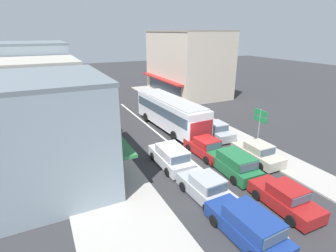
{
  "coord_description": "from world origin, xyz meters",
  "views": [
    {
      "loc": [
        -9.72,
        -16.47,
        9.54
      ],
      "look_at": [
        0.41,
        4.15,
        1.2
      ],
      "focal_mm": 28.0,
      "sensor_mm": 36.0,
      "label": 1
    }
  ],
  "objects_px": {
    "wagon_queue_far_back": "(248,226)",
    "parked_sedan_kerb_second": "(216,130)",
    "sedan_adjacent_lane_trail": "(206,148)",
    "parked_hatchback_kerb_rear": "(162,102)",
    "parked_sedan_kerb_third": "(186,114)",
    "traffic_light_downstreet": "(90,87)",
    "pedestrian_with_handbag_near": "(114,137)",
    "parked_sedan_kerb_front": "(258,153)",
    "directional_road_sign": "(260,120)",
    "wagon_behind_bus_mid": "(234,164)",
    "city_bus": "(170,111)",
    "sedan_behind_bus_near": "(285,198)",
    "wagon_queue_gap_filler": "(171,157)",
    "sedan_adjacent_lane_lead": "(206,188)"
  },
  "relations": [
    {
      "from": "city_bus",
      "to": "traffic_light_downstreet",
      "type": "distance_m",
      "value": 12.51
    },
    {
      "from": "wagon_queue_far_back",
      "to": "directional_road_sign",
      "type": "relative_size",
      "value": 1.27
    },
    {
      "from": "city_bus",
      "to": "wagon_queue_gap_filler",
      "type": "height_order",
      "value": "city_bus"
    },
    {
      "from": "traffic_light_downstreet",
      "to": "pedestrian_with_handbag_near",
      "type": "relative_size",
      "value": 2.58
    },
    {
      "from": "parked_sedan_kerb_front",
      "to": "traffic_light_downstreet",
      "type": "height_order",
      "value": "traffic_light_downstreet"
    },
    {
      "from": "wagon_behind_bus_mid",
      "to": "sedan_adjacent_lane_lead",
      "type": "distance_m",
      "value": 3.76
    },
    {
      "from": "wagon_queue_gap_filler",
      "to": "parked_sedan_kerb_front",
      "type": "distance_m",
      "value": 6.77
    },
    {
      "from": "city_bus",
      "to": "parked_sedan_kerb_front",
      "type": "relative_size",
      "value": 2.59
    },
    {
      "from": "wagon_queue_far_back",
      "to": "directional_road_sign",
      "type": "distance_m",
      "value": 11.03
    },
    {
      "from": "wagon_queue_far_back",
      "to": "directional_road_sign",
      "type": "xyz_separation_m",
      "value": [
        7.84,
        7.51,
        1.96
      ]
    },
    {
      "from": "wagon_queue_far_back",
      "to": "sedan_behind_bus_near",
      "type": "distance_m",
      "value": 3.64
    },
    {
      "from": "parked_sedan_kerb_third",
      "to": "pedestrian_with_handbag_near",
      "type": "height_order",
      "value": "pedestrian_with_handbag_near"
    },
    {
      "from": "sedan_behind_bus_near",
      "to": "city_bus",
      "type": "bearing_deg",
      "value": 90.1
    },
    {
      "from": "parked_sedan_kerb_second",
      "to": "sedan_behind_bus_near",
      "type": "bearing_deg",
      "value": -105.08
    },
    {
      "from": "wagon_behind_bus_mid",
      "to": "parked_sedan_kerb_third",
      "type": "distance_m",
      "value": 12.42
    },
    {
      "from": "parked_sedan_kerb_third",
      "to": "directional_road_sign",
      "type": "bearing_deg",
      "value": -82.48
    },
    {
      "from": "wagon_queue_far_back",
      "to": "parked_sedan_kerb_second",
      "type": "relative_size",
      "value": 1.07
    },
    {
      "from": "sedan_adjacent_lane_trail",
      "to": "pedestrian_with_handbag_near",
      "type": "relative_size",
      "value": 2.61
    },
    {
      "from": "wagon_queue_far_back",
      "to": "pedestrian_with_handbag_near",
      "type": "distance_m",
      "value": 13.32
    },
    {
      "from": "parked_sedan_kerb_front",
      "to": "parked_hatchback_kerb_rear",
      "type": "height_order",
      "value": "parked_hatchback_kerb_rear"
    },
    {
      "from": "sedan_adjacent_lane_lead",
      "to": "traffic_light_downstreet",
      "type": "xyz_separation_m",
      "value": [
        -2.48,
        22.65,
        2.19
      ]
    },
    {
      "from": "sedan_behind_bus_near",
      "to": "parked_hatchback_kerb_rear",
      "type": "relative_size",
      "value": 1.13
    },
    {
      "from": "sedan_behind_bus_near",
      "to": "directional_road_sign",
      "type": "relative_size",
      "value": 1.18
    },
    {
      "from": "parked_sedan_kerb_third",
      "to": "parked_hatchback_kerb_rear",
      "type": "bearing_deg",
      "value": 92.7
    },
    {
      "from": "parked_sedan_kerb_third",
      "to": "parked_hatchback_kerb_rear",
      "type": "distance_m",
      "value": 5.87
    },
    {
      "from": "parked_sedan_kerb_third",
      "to": "traffic_light_downstreet",
      "type": "distance_m",
      "value": 12.86
    },
    {
      "from": "parked_sedan_kerb_front",
      "to": "pedestrian_with_handbag_near",
      "type": "relative_size",
      "value": 2.59
    },
    {
      "from": "parked_hatchback_kerb_rear",
      "to": "pedestrian_with_handbag_near",
      "type": "bearing_deg",
      "value": -132.21
    },
    {
      "from": "sedan_adjacent_lane_trail",
      "to": "parked_hatchback_kerb_rear",
      "type": "height_order",
      "value": "parked_hatchback_kerb_rear"
    },
    {
      "from": "wagon_queue_gap_filler",
      "to": "sedan_behind_bus_near",
      "type": "height_order",
      "value": "wagon_queue_gap_filler"
    },
    {
      "from": "traffic_light_downstreet",
      "to": "pedestrian_with_handbag_near",
      "type": "bearing_deg",
      "value": -92.54
    },
    {
      "from": "sedan_behind_bus_near",
      "to": "parked_sedan_kerb_front",
      "type": "xyz_separation_m",
      "value": [
        2.84,
        5.07,
        0.0
      ]
    },
    {
      "from": "parked_sedan_kerb_front",
      "to": "parked_hatchback_kerb_rear",
      "type": "xyz_separation_m",
      "value": [
        -0.1,
        17.23,
        0.05
      ]
    },
    {
      "from": "city_bus",
      "to": "sedan_adjacent_lane_lead",
      "type": "bearing_deg",
      "value": -106.35
    },
    {
      "from": "parked_sedan_kerb_front",
      "to": "traffic_light_downstreet",
      "type": "relative_size",
      "value": 1.01
    },
    {
      "from": "wagon_queue_far_back",
      "to": "traffic_light_downstreet",
      "type": "relative_size",
      "value": 1.09
    },
    {
      "from": "wagon_queue_gap_filler",
      "to": "parked_sedan_kerb_third",
      "type": "bearing_deg",
      "value": 54.24
    },
    {
      "from": "sedan_behind_bus_near",
      "to": "traffic_light_downstreet",
      "type": "xyz_separation_m",
      "value": [
        -5.92,
        25.42,
        2.19
      ]
    },
    {
      "from": "parked_sedan_kerb_second",
      "to": "pedestrian_with_handbag_near",
      "type": "distance_m",
      "value": 9.49
    },
    {
      "from": "wagon_queue_far_back",
      "to": "pedestrian_with_handbag_near",
      "type": "xyz_separation_m",
      "value": [
        -2.99,
        12.98,
        0.32
      ]
    },
    {
      "from": "parked_sedan_kerb_second",
      "to": "pedestrian_with_handbag_near",
      "type": "xyz_separation_m",
      "value": [
        -9.35,
        1.55,
        0.4
      ]
    },
    {
      "from": "sedan_adjacent_lane_trail",
      "to": "parked_sedan_kerb_second",
      "type": "distance_m",
      "value": 4.17
    },
    {
      "from": "sedan_adjacent_lane_lead",
      "to": "pedestrian_with_handbag_near",
      "type": "xyz_separation_m",
      "value": [
        -3.07,
        9.32,
        0.4
      ]
    },
    {
      "from": "city_bus",
      "to": "wagon_queue_far_back",
      "type": "bearing_deg",
      "value": -102.89
    },
    {
      "from": "wagon_behind_bus_mid",
      "to": "traffic_light_downstreet",
      "type": "bearing_deg",
      "value": 105.61
    },
    {
      "from": "wagon_queue_gap_filler",
      "to": "pedestrian_with_handbag_near",
      "type": "bearing_deg",
      "value": 121.88
    },
    {
      "from": "wagon_queue_gap_filler",
      "to": "city_bus",
      "type": "bearing_deg",
      "value": 63.65
    },
    {
      "from": "wagon_behind_bus_mid",
      "to": "parked_sedan_kerb_front",
      "type": "distance_m",
      "value": 2.97
    },
    {
      "from": "wagon_behind_bus_mid",
      "to": "parked_hatchback_kerb_rear",
      "type": "distance_m",
      "value": 18.12
    },
    {
      "from": "sedan_adjacent_lane_trail",
      "to": "traffic_light_downstreet",
      "type": "height_order",
      "value": "traffic_light_downstreet"
    }
  ]
}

